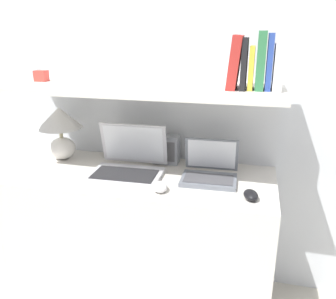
% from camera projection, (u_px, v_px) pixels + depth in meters
% --- Properties ---
extents(wall_back, '(6.00, 0.05, 2.40)m').
position_uv_depth(wall_back, '(157.00, 81.00, 2.00)').
color(wall_back, silver).
rests_on(wall_back, ground_plane).
extents(desk, '(1.36, 0.55, 0.77)m').
position_uv_depth(desk, '(142.00, 239.00, 1.95)').
color(desk, silver).
rests_on(desk, ground_plane).
extents(back_riser, '(1.36, 0.04, 1.19)m').
position_uv_depth(back_riser, '(156.00, 183.00, 2.15)').
color(back_riser, silver).
rests_on(back_riser, ground_plane).
extents(shelf, '(1.36, 0.50, 0.03)m').
position_uv_depth(shelf, '(142.00, 88.00, 1.75)').
color(shelf, silver).
rests_on(shelf, back_riser).
extents(table_lamp, '(0.25, 0.25, 0.30)m').
position_uv_depth(table_lamp, '(60.00, 126.00, 1.99)').
color(table_lamp, white).
rests_on(table_lamp, desk).
extents(laptop_large, '(0.37, 0.31, 0.24)m').
position_uv_depth(laptop_large, '(128.00, 165.00, 1.82)').
color(laptop_large, silver).
rests_on(laptop_large, desk).
extents(laptop_small, '(0.28, 0.24, 0.19)m').
position_uv_depth(laptop_small, '(210.00, 171.00, 1.75)').
color(laptop_small, slate).
rests_on(laptop_small, desk).
extents(computer_mouse, '(0.10, 0.12, 0.04)m').
position_uv_depth(computer_mouse, '(160.00, 187.00, 1.63)').
color(computer_mouse, white).
rests_on(computer_mouse, desk).
extents(second_mouse, '(0.08, 0.11, 0.04)m').
position_uv_depth(second_mouse, '(251.00, 195.00, 1.55)').
color(second_mouse, black).
rests_on(second_mouse, desk).
extents(router_box, '(0.14, 0.08, 0.16)m').
position_uv_depth(router_box, '(166.00, 149.00, 1.96)').
color(router_box, gray).
rests_on(router_box, desk).
extents(book_white, '(0.04, 0.17, 0.20)m').
position_uv_depth(book_white, '(278.00, 67.00, 1.57)').
color(book_white, silver).
rests_on(book_white, shelf).
extents(book_blue, '(0.02, 0.13, 0.24)m').
position_uv_depth(book_blue, '(270.00, 62.00, 1.57)').
color(book_blue, '#284293').
rests_on(book_blue, shelf).
extents(book_green, '(0.04, 0.14, 0.25)m').
position_uv_depth(book_green, '(261.00, 61.00, 1.58)').
color(book_green, '#2D7042').
rests_on(book_green, shelf).
extents(book_yellow, '(0.02, 0.14, 0.19)m').
position_uv_depth(book_yellow, '(251.00, 68.00, 1.60)').
color(book_yellow, gold).
rests_on(book_yellow, shelf).
extents(book_black, '(0.02, 0.17, 0.23)m').
position_uv_depth(book_black, '(244.00, 64.00, 1.60)').
color(book_black, black).
rests_on(book_black, shelf).
extents(book_red, '(0.06, 0.18, 0.24)m').
position_uv_depth(book_red, '(235.00, 62.00, 1.61)').
color(book_red, '#A82823').
rests_on(book_red, shelf).
extents(shelf_gadget, '(0.06, 0.05, 0.06)m').
position_uv_depth(shelf_gadget, '(41.00, 76.00, 1.86)').
color(shelf_gadget, '#CC3D33').
rests_on(shelf_gadget, shelf).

